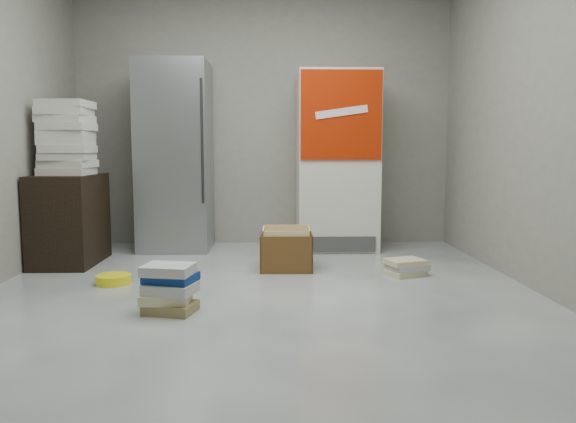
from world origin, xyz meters
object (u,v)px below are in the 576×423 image
(steel_fridge, at_px, (175,157))
(coke_cooler, at_px, (337,161))
(cardboard_box, at_px, (286,252))
(wood_shelf, at_px, (69,219))
(phonebook_stack_main, at_px, (169,288))

(steel_fridge, xyz_separation_m, coke_cooler, (1.65, -0.01, -0.05))
(cardboard_box, bearing_deg, coke_cooler, 62.71)
(coke_cooler, xyz_separation_m, cardboard_box, (-0.54, -1.00, -0.76))
(steel_fridge, distance_m, cardboard_box, 1.70)
(steel_fridge, relative_size, cardboard_box, 4.24)
(coke_cooler, bearing_deg, steel_fridge, 179.82)
(steel_fridge, height_order, wood_shelf, steel_fridge)
(steel_fridge, distance_m, phonebook_stack_main, 2.44)
(wood_shelf, xyz_separation_m, cardboard_box, (1.94, -0.28, -0.25))
(coke_cooler, relative_size, phonebook_stack_main, 4.99)
(steel_fridge, relative_size, wood_shelf, 2.37)
(steel_fridge, relative_size, coke_cooler, 1.06)
(coke_cooler, distance_m, phonebook_stack_main, 2.73)
(steel_fridge, distance_m, coke_cooler, 1.65)
(phonebook_stack_main, bearing_deg, cardboard_box, 68.44)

